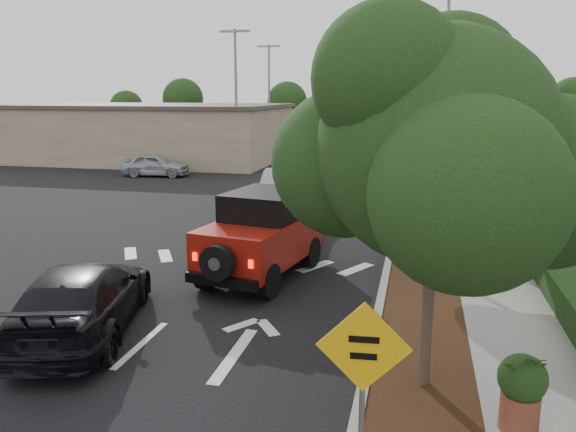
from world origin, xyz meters
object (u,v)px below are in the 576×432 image
(red_jeep, at_px, (265,233))
(silver_suv_ahead, at_px, (278,214))
(black_suv_oncoming, at_px, (83,299))
(speed_hump_sign, at_px, (363,370))

(red_jeep, distance_m, silver_suv_ahead, 4.57)
(black_suv_oncoming, xyz_separation_m, speed_hump_sign, (6.26, -3.61, 0.96))
(speed_hump_sign, bearing_deg, black_suv_oncoming, 145.44)
(speed_hump_sign, bearing_deg, red_jeep, 108.65)
(red_jeep, height_order, silver_suv_ahead, red_jeep)
(silver_suv_ahead, height_order, speed_hump_sign, speed_hump_sign)
(silver_suv_ahead, relative_size, black_suv_oncoming, 1.06)
(black_suv_oncoming, bearing_deg, speed_hump_sign, 133.71)
(silver_suv_ahead, xyz_separation_m, black_suv_oncoming, (-1.96, -9.10, -0.01))
(black_suv_oncoming, bearing_deg, silver_suv_ahead, -118.46)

